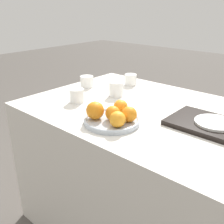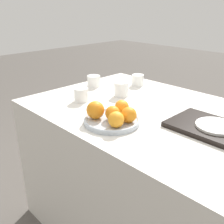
% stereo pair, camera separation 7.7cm
% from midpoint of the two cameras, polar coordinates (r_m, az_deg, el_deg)
% --- Properties ---
extents(table, '(1.32, 0.82, 0.73)m').
position_cam_midpoint_polar(table, '(1.40, 11.41, -14.32)').
color(table, silver).
rests_on(table, ground_plane).
extents(fruit_platter, '(0.24, 0.24, 0.02)m').
position_cam_midpoint_polar(fruit_platter, '(1.09, 2.03, -1.89)').
color(fruit_platter, '#B2BCC6').
rests_on(fruit_platter, table).
extents(orange_0, '(0.06, 0.06, 0.06)m').
position_cam_midpoint_polar(orange_0, '(1.14, 4.08, 1.04)').
color(orange_0, orange).
rests_on(orange_0, fruit_platter).
extents(orange_1, '(0.06, 0.06, 0.06)m').
position_cam_midpoint_polar(orange_1, '(1.06, 5.75, -0.66)').
color(orange_1, orange).
rests_on(orange_1, fruit_platter).
extents(orange_2, '(0.08, 0.08, 0.08)m').
position_cam_midpoint_polar(orange_2, '(1.09, -1.61, 0.42)').
color(orange_2, orange).
rests_on(orange_2, fruit_platter).
extents(orange_3, '(0.06, 0.06, 0.06)m').
position_cam_midpoint_polar(orange_3, '(1.08, 2.19, -0.30)').
color(orange_3, orange).
rests_on(orange_3, fruit_platter).
extents(orange_4, '(0.06, 0.06, 0.06)m').
position_cam_midpoint_polar(orange_4, '(1.02, 3.09, -1.68)').
color(orange_4, orange).
rests_on(orange_4, fruit_platter).
extents(serving_tray, '(0.36, 0.23, 0.02)m').
position_cam_midpoint_polar(serving_tray, '(1.12, 23.66, -3.48)').
color(serving_tray, black).
rests_on(serving_tray, table).
extents(side_plate, '(0.16, 0.16, 0.01)m').
position_cam_midpoint_polar(side_plate, '(1.11, 23.78, -2.78)').
color(side_plate, silver).
rests_on(side_plate, serving_tray).
extents(cup_0, '(0.07, 0.07, 0.07)m').
position_cam_midpoint_polar(cup_0, '(1.34, -5.09, 3.74)').
color(cup_0, white).
rests_on(cup_0, table).
extents(cup_1, '(0.08, 0.08, 0.07)m').
position_cam_midpoint_polar(cup_1, '(1.58, -2.59, 6.73)').
color(cup_1, white).
rests_on(cup_1, table).
extents(cup_2, '(0.08, 0.08, 0.08)m').
position_cam_midpoint_polar(cup_2, '(1.41, 3.61, 4.96)').
color(cup_2, white).
rests_on(cup_2, table).
extents(cup_3, '(0.07, 0.07, 0.07)m').
position_cam_midpoint_polar(cup_3, '(1.62, 7.01, 6.90)').
color(cup_3, white).
rests_on(cup_3, table).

